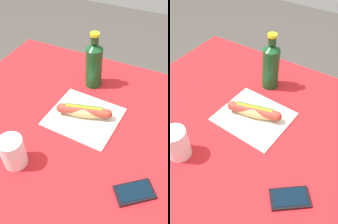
# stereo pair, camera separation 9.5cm
# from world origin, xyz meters

# --- Properties ---
(ground_plane) EXTENTS (6.00, 6.00, 0.00)m
(ground_plane) POSITION_xyz_m (0.00, 0.00, 0.00)
(ground_plane) COLOR #47423D
(ground_plane) RESTS_ON ground
(dining_table) EXTENTS (1.03, 0.97, 0.74)m
(dining_table) POSITION_xyz_m (0.00, 0.00, 0.61)
(dining_table) COLOR brown
(dining_table) RESTS_ON ground
(paper_wrapper) EXTENTS (0.29, 0.26, 0.01)m
(paper_wrapper) POSITION_xyz_m (0.05, 0.05, 0.74)
(paper_wrapper) COLOR silver
(paper_wrapper) RESTS_ON dining_table
(hot_dog) EXTENTS (0.22, 0.09, 0.05)m
(hot_dog) POSITION_xyz_m (0.05, 0.05, 0.77)
(hot_dog) COLOR #E5BC75
(hot_dog) RESTS_ON paper_wrapper
(cell_phone) EXTENTS (0.14, 0.13, 0.01)m
(cell_phone) POSITION_xyz_m (0.33, -0.18, 0.74)
(cell_phone) COLOR black
(cell_phone) RESTS_ON dining_table
(soda_bottle) EXTENTS (0.08, 0.08, 0.26)m
(soda_bottle) POSITION_xyz_m (-0.00, 0.26, 0.85)
(soda_bottle) COLOR #14471E
(soda_bottle) RESTS_ON dining_table
(drinking_cup) EXTENTS (0.08, 0.08, 0.12)m
(drinking_cup) POSITION_xyz_m (-0.07, -0.24, 0.80)
(drinking_cup) COLOR white
(drinking_cup) RESTS_ON dining_table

